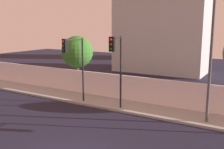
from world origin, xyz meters
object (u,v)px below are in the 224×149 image
roadside_tree_leftmost (77,52)px  street_lamp_curbside (212,49)px  traffic_light_left (116,57)px  traffic_light_right (73,56)px

roadside_tree_leftmost → street_lamp_curbside: bearing=-15.1°
traffic_light_left → traffic_light_right: bearing=-176.1°
traffic_light_left → traffic_light_right: traffic_light_left is taller
traffic_light_left → roadside_tree_leftmost: traffic_light_left is taller
traffic_light_right → street_lamp_curbside: 8.85m
traffic_light_right → street_lamp_curbside: (8.77, 0.87, 0.82)m
traffic_light_right → street_lamp_curbside: bearing=5.7°
street_lamp_curbside → roadside_tree_leftmost: (-11.56, 3.12, -1.00)m
traffic_light_left → street_lamp_curbside: bearing=6.7°
street_lamp_curbside → traffic_light_left: bearing=-173.3°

